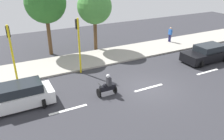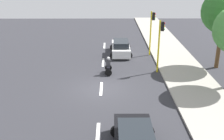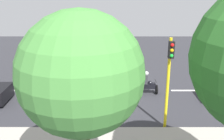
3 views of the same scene
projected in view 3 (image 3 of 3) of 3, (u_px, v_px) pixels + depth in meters
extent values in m
cube|color=#2D2D33|center=(100.00, 91.00, 17.28)|extent=(40.00, 60.00, 0.10)
cube|color=white|center=(11.00, 90.00, 17.27)|extent=(0.20, 2.40, 0.01)
cube|color=white|center=(100.00, 90.00, 17.26)|extent=(0.20, 2.40, 0.01)
cube|color=white|center=(189.00, 90.00, 17.26)|extent=(0.20, 2.40, 0.01)
cylinder|color=black|center=(2.00, 92.00, 16.22)|extent=(0.64, 0.22, 0.64)
cylinder|color=black|center=(213.00, 92.00, 16.23)|extent=(0.64, 0.22, 0.64)
cylinder|color=black|center=(224.00, 103.00, 14.71)|extent=(0.64, 0.22, 0.64)
cylinder|color=black|center=(157.00, 89.00, 16.68)|extent=(0.60, 0.10, 0.60)
cylinder|color=black|center=(138.00, 89.00, 16.68)|extent=(0.60, 0.10, 0.60)
cube|color=black|center=(147.00, 86.00, 16.60)|extent=(0.28, 1.10, 0.36)
sphere|color=black|center=(150.00, 83.00, 16.55)|extent=(0.32, 0.32, 0.32)
cylinder|color=black|center=(156.00, 81.00, 16.49)|extent=(0.55, 0.04, 0.04)
cube|color=#333338|center=(146.00, 79.00, 16.46)|extent=(0.36, 0.24, 0.60)
sphere|color=silver|center=(147.00, 73.00, 16.34)|extent=(0.26, 0.26, 0.26)
cylinder|color=yellow|center=(168.00, 85.00, 12.05)|extent=(0.14, 0.14, 4.50)
cube|color=black|center=(171.00, 50.00, 11.30)|extent=(0.24, 0.24, 0.76)
sphere|color=red|center=(172.00, 45.00, 11.12)|extent=(0.16, 0.16, 0.16)
sphere|color=#F2A50C|center=(172.00, 50.00, 11.19)|extent=(0.16, 0.16, 0.16)
sphere|color=green|center=(172.00, 56.00, 11.26)|extent=(0.16, 0.16, 0.16)
sphere|color=#478C3D|center=(81.00, 73.00, 6.81)|extent=(3.44, 3.44, 3.44)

